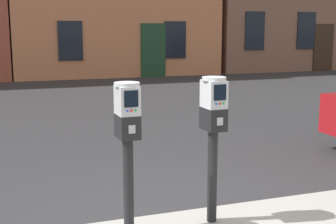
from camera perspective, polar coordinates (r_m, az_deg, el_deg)
parking_meter_near_kerb at (r=3.96m, az=-4.97°, el=-2.34°), size 0.23×0.26×1.34m
parking_meter_twin_adjacent at (r=4.22m, az=5.57°, el=-1.40°), size 0.23×0.26×1.36m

